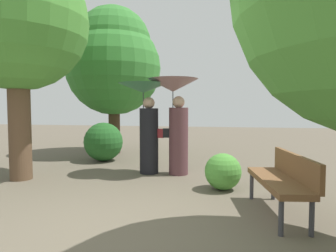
{
  "coord_description": "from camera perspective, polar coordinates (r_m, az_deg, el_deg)",
  "views": [
    {
      "loc": [
        1.35,
        -3.16,
        1.44
      ],
      "look_at": [
        0.0,
        3.53,
        1.03
      ],
      "focal_mm": 30.87,
      "sensor_mm": 36.0,
      "label": 1
    }
  ],
  "objects": [
    {
      "name": "ground_plane",
      "position": [
        3.73,
        -11.45,
        -19.39
      ],
      "size": [
        40.0,
        40.0,
        0.0
      ],
      "primitive_type": "plane",
      "color": "brown"
    },
    {
      "name": "person_left",
      "position": [
        6.43,
        -4.31,
        2.39
      ],
      "size": [
        1.1,
        1.1,
        2.0
      ],
      "rotation": [
        0.0,
        0.0,
        1.63
      ],
      "color": "black",
      "rests_on": "ground"
    },
    {
      "name": "person_right",
      "position": [
        6.31,
        1.48,
        3.3
      ],
      "size": [
        1.1,
        1.1,
        2.09
      ],
      "rotation": [
        0.0,
        0.0,
        1.63
      ],
      "color": "#563338",
      "rests_on": "ground"
    },
    {
      "name": "park_bench",
      "position": [
        4.26,
        21.8,
        -9.43
      ],
      "size": [
        0.72,
        1.56,
        0.83
      ],
      "rotation": [
        0.0,
        0.0,
        -1.41
      ],
      "color": "#38383D",
      "rests_on": "ground"
    },
    {
      "name": "tree_near_left",
      "position": [
        9.66,
        -10.7,
        12.59
      ],
      "size": [
        3.02,
        3.02,
        4.7
      ],
      "color": "#42301E",
      "rests_on": "ground"
    },
    {
      "name": "tree_mid_left",
      "position": [
        6.86,
        -27.8,
        20.19
      ],
      "size": [
        2.8,
        2.8,
        5.18
      ],
      "color": "brown",
      "rests_on": "ground"
    },
    {
      "name": "bush_path_left",
      "position": [
        8.16,
        -12.63,
        -3.06
      ],
      "size": [
        1.06,
        1.06,
        1.06
      ],
      "primitive_type": "sphere",
      "color": "#235B23",
      "rests_on": "ground"
    },
    {
      "name": "bush_path_right",
      "position": [
        5.29,
        10.79,
        -8.82
      ],
      "size": [
        0.65,
        0.65,
        0.65
      ],
      "primitive_type": "sphere",
      "color": "#4C9338",
      "rests_on": "ground"
    }
  ]
}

